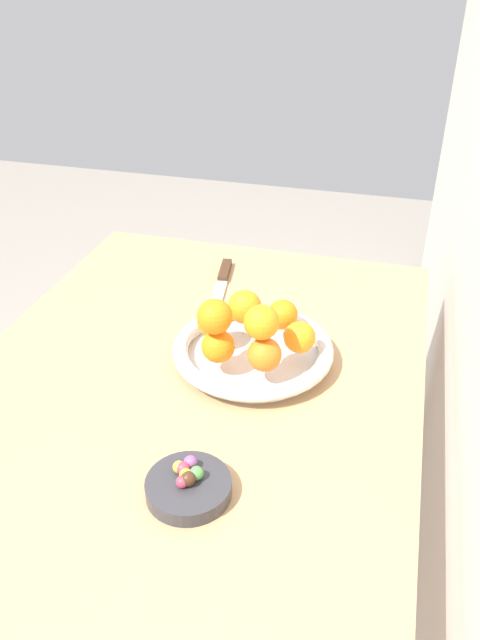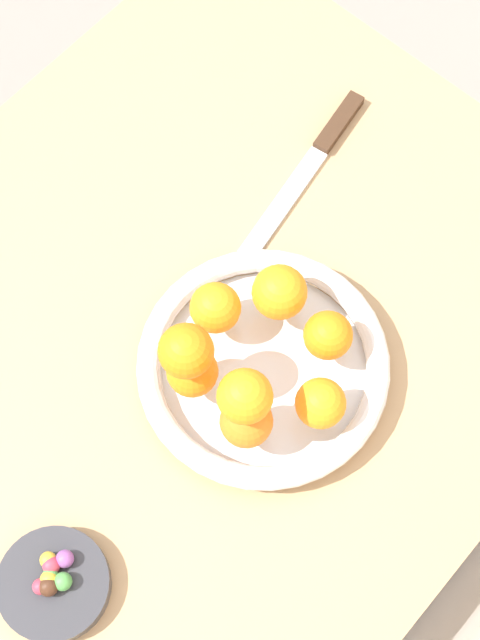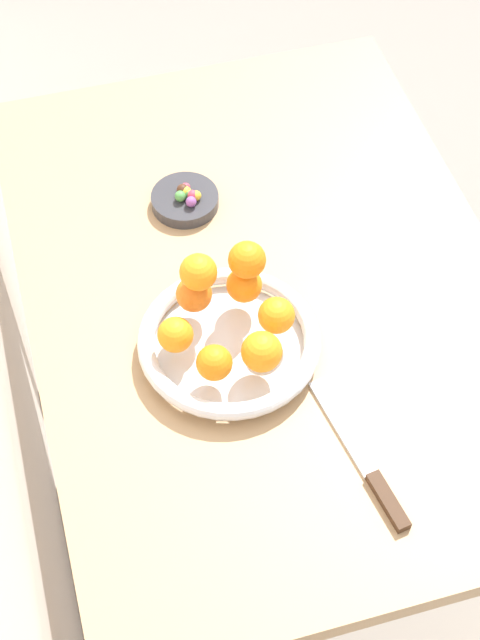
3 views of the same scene
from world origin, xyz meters
name	(u,v)px [view 2 (image 2 of 3)]	position (x,y,z in m)	size (l,w,h in m)	color
ground_plane	(177,515)	(0.00, 0.00, 0.00)	(6.00, 6.00, 0.00)	gray
dining_table	(144,412)	(0.00, 0.00, 0.65)	(1.10, 0.76, 0.74)	tan
fruit_bowl	(263,366)	(-0.11, 0.09, 0.76)	(0.27, 0.27, 0.04)	silver
candy_dish	(54,584)	(0.21, 0.08, 0.75)	(0.11, 0.11, 0.02)	#333338
orange_0	(192,371)	(-0.04, 0.05, 0.81)	(0.05, 0.05, 0.05)	orange
orange_1	(246,421)	(-0.04, 0.13, 0.81)	(0.06, 0.06, 0.06)	orange
orange_2	(321,403)	(-0.10, 0.17, 0.81)	(0.05, 0.05, 0.05)	orange
orange_3	(328,335)	(-0.16, 0.13, 0.81)	(0.05, 0.05, 0.05)	orange
orange_4	(279,292)	(-0.17, 0.06, 0.81)	(0.06, 0.06, 0.06)	orange
orange_5	(215,308)	(-0.11, 0.02, 0.81)	(0.06, 0.06, 0.06)	orange
orange_6	(186,351)	(-0.04, 0.05, 0.86)	(0.06, 0.06, 0.06)	orange
orange_7	(245,396)	(-0.04, 0.12, 0.86)	(0.06, 0.06, 0.06)	orange
candy_ball_0	(49,587)	(0.21, 0.09, 0.77)	(0.02, 0.02, 0.02)	#472819
candy_ball_1	(50,575)	(0.20, 0.08, 0.77)	(0.02, 0.02, 0.02)	#4C9947
candy_ball_2	(51,565)	(0.19, 0.07, 0.77)	(0.02, 0.02, 0.02)	#C6384C
candy_ball_3	(40,586)	(0.22, 0.08, 0.77)	(0.02, 0.02, 0.02)	#C6384C
candy_ball_4	(48,560)	(0.19, 0.07, 0.77)	(0.02, 0.02, 0.02)	gold
candy_ball_5	(63,581)	(0.20, 0.09, 0.77)	(0.02, 0.02, 0.02)	#4C9947
candy_ball_6	(65,559)	(0.18, 0.08, 0.77)	(0.02, 0.02, 0.02)	#8C4C99
candy_ball_7	(49,580)	(0.21, 0.08, 0.77)	(0.02, 0.02, 0.02)	gold
knife	(313,161)	(-0.35, -0.04, 0.75)	(0.26, 0.06, 0.01)	#3F2819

